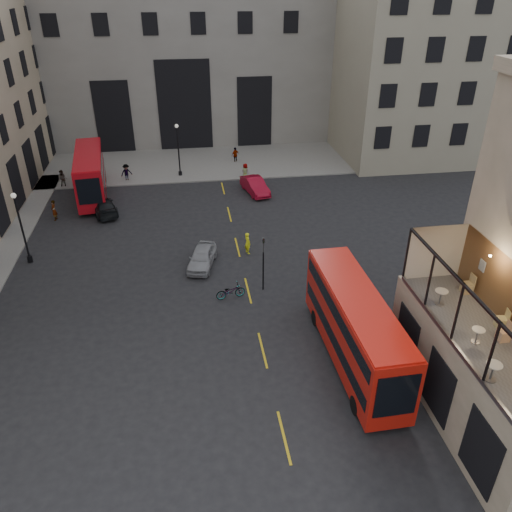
{
  "coord_description": "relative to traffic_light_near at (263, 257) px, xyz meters",
  "views": [
    {
      "loc": [
        -5.53,
        -15.05,
        18.11
      ],
      "look_at": [
        -1.59,
        11.23,
        3.0
      ],
      "focal_mm": 35.0,
      "sensor_mm": 36.0,
      "label": 1
    }
  ],
  "objects": [
    {
      "name": "pedestrian_c",
      "position": [
        1.06,
        25.41,
        -1.59
      ],
      "size": [
        1.05,
        0.86,
        1.68
      ],
      "primitive_type": "imported",
      "rotation": [
        0.0,
        0.0,
        3.69
      ],
      "color": "gray",
      "rests_on": "ground"
    },
    {
      "name": "pedestrian_e",
      "position": [
        -15.59,
        13.08,
        -1.54
      ],
      "size": [
        0.46,
        0.67,
        1.76
      ],
      "primitive_type": "imported",
      "rotation": [
        0.0,
        0.0,
        4.66
      ],
      "color": "gray",
      "rests_on": "ground"
    },
    {
      "name": "cafe_table_far",
      "position": [
        6.82,
        -9.32,
        2.66
      ],
      "size": [
        0.59,
        0.59,
        0.74
      ],
      "color": "beige",
      "rests_on": "cafe_floor"
    },
    {
      "name": "cafe_table_mid",
      "position": [
        7.05,
        -12.16,
        2.62
      ],
      "size": [
        0.54,
        0.54,
        0.67
      ],
      "color": "white",
      "rests_on": "cafe_floor"
    },
    {
      "name": "cyclist",
      "position": [
        -0.35,
        5.01,
        -1.59
      ],
      "size": [
        0.61,
        0.72,
        1.67
      ],
      "primitive_type": "imported",
      "rotation": [
        0.0,
        0.0,
        1.97
      ],
      "color": "#FBFF1A",
      "rests_on": "ground"
    },
    {
      "name": "pedestrian_a",
      "position": [
        -16.17,
        20.42,
        -1.53
      ],
      "size": [
        0.9,
        0.72,
        1.78
      ],
      "primitive_type": "imported",
      "rotation": [
        0.0,
        0.0,
        -0.05
      ],
      "color": "gray",
      "rests_on": "ground"
    },
    {
      "name": "pavement_far",
      "position": [
        -5.0,
        26.0,
        -2.36
      ],
      "size": [
        40.0,
        12.0,
        0.12
      ],
      "primitive_type": "cube",
      "color": "slate",
      "rests_on": "ground"
    },
    {
      "name": "ground",
      "position": [
        1.0,
        -12.0,
        -2.42
      ],
      "size": [
        140.0,
        140.0,
        0.0
      ],
      "primitive_type": "plane",
      "color": "black",
      "rests_on": "ground"
    },
    {
      "name": "gateway",
      "position": [
        -4.0,
        35.99,
        6.96
      ],
      "size": [
        35.0,
        10.6,
        18.0
      ],
      "color": "gray",
      "rests_on": "ground"
    },
    {
      "name": "cafe_chair_c",
      "position": [
        8.67,
        -11.36,
        2.44
      ],
      "size": [
        0.51,
        0.51,
        0.89
      ],
      "color": "#DAC67D",
      "rests_on": "cafe_floor"
    },
    {
      "name": "pedestrian_b",
      "position": [
        -10.26,
        21.33,
        -1.54
      ],
      "size": [
        1.31,
        1.05,
        1.77
      ],
      "primitive_type": "imported",
      "rotation": [
        0.0,
        0.0,
        0.4
      ],
      "color": "gray",
      "rests_on": "ground"
    },
    {
      "name": "traffic_light_far",
      "position": [
        -14.0,
        16.0,
        0.0
      ],
      "size": [
        0.16,
        0.2,
        3.8
      ],
      "color": "black",
      "rests_on": "ground"
    },
    {
      "name": "cafe_chair_d",
      "position": [
        8.58,
        -8.59,
        2.47
      ],
      "size": [
        0.49,
        0.49,
        0.98
      ],
      "color": "tan",
      "rests_on": "cafe_floor"
    },
    {
      "name": "building_right",
      "position": [
        21.0,
        27.97,
        7.97
      ],
      "size": [
        16.6,
        18.6,
        20.0
      ],
      "color": "gray",
      "rests_on": "ground"
    },
    {
      "name": "car_c",
      "position": [
        -11.64,
        13.79,
        -1.78
      ],
      "size": [
        3.05,
        4.81,
        1.3
      ],
      "primitive_type": "imported",
      "rotation": [
        0.0,
        0.0,
        3.44
      ],
      "color": "black",
      "rests_on": "ground"
    },
    {
      "name": "cafe_table_near",
      "position": [
        6.42,
        -14.31,
        2.68
      ],
      "size": [
        0.61,
        0.61,
        0.76
      ],
      "color": "white",
      "rests_on": "cafe_floor"
    },
    {
      "name": "bicycle",
      "position": [
        -2.21,
        -0.65,
        -1.93
      ],
      "size": [
        1.97,
        0.98,
        0.99
      ],
      "primitive_type": "imported",
      "rotation": [
        0.0,
        0.0,
        1.75
      ],
      "color": "gray",
      "rests_on": "ground"
    },
    {
      "name": "cafe_chair_b",
      "position": [
        8.24,
        -12.19,
        2.45
      ],
      "size": [
        0.45,
        0.45,
        0.91
      ],
      "color": "tan",
      "rests_on": "cafe_floor"
    },
    {
      "name": "bus_far",
      "position": [
        -13.09,
        18.06,
        -0.14
      ],
      "size": [
        3.52,
        10.39,
        4.06
      ],
      "color": "#B20C15",
      "rests_on": "ground"
    },
    {
      "name": "host_frontage",
      "position": [
        7.5,
        -12.0,
        -0.17
      ],
      "size": [
        3.0,
        11.0,
        4.5
      ],
      "primitive_type": "cube",
      "color": "#BFAA8F",
      "rests_on": "ground"
    },
    {
      "name": "car_a",
      "position": [
        -3.78,
        3.66,
        -1.74
      ],
      "size": [
        2.58,
        4.28,
        1.36
      ],
      "primitive_type": "imported",
      "rotation": [
        0.0,
        0.0,
        -0.26
      ],
      "color": "#94969B",
      "rests_on": "ground"
    },
    {
      "name": "car_b",
      "position": [
        1.89,
        16.42,
        -1.7
      ],
      "size": [
        2.47,
        4.62,
        1.45
      ],
      "primitive_type": "imported",
      "rotation": [
        0.0,
        0.0,
        0.22
      ],
      "color": "maroon",
      "rests_on": "ground"
    },
    {
      "name": "pedestrian_d",
      "position": [
        1.45,
        20.02,
        -1.59
      ],
      "size": [
        0.96,
        0.95,
        1.68
      ],
      "primitive_type": "imported",
      "rotation": [
        0.0,
        0.0,
        2.39
      ],
      "color": "gray",
      "rests_on": "ground"
    },
    {
      "name": "cafe_floor",
      "position": [
        7.5,
        -12.0,
        2.12
      ],
      "size": [
        3.0,
        10.0,
        0.1
      ],
      "primitive_type": "cube",
      "color": "slate",
      "rests_on": "host_frontage"
    },
    {
      "name": "street_lamp_a",
      "position": [
        -16.0,
        6.0,
        -0.03
      ],
      "size": [
        0.36,
        0.36,
        5.33
      ],
      "color": "black",
      "rests_on": "ground"
    },
    {
      "name": "traffic_light_near",
      "position": [
        0.0,
        0.0,
        0.0
      ],
      "size": [
        0.16,
        0.2,
        3.8
      ],
      "color": "black",
      "rests_on": "ground"
    },
    {
      "name": "bus_near",
      "position": [
        3.58,
        -7.46,
        -0.12
      ],
      "size": [
        2.6,
        10.35,
        4.11
      ],
      "color": "red",
      "rests_on": "ground"
    },
    {
      "name": "street_lamp_b",
      "position": [
        -5.0,
        22.0,
        -0.03
      ],
      "size": [
        0.36,
        0.36,
        5.33
      ],
      "color": "black",
      "rests_on": "ground"
    }
  ]
}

